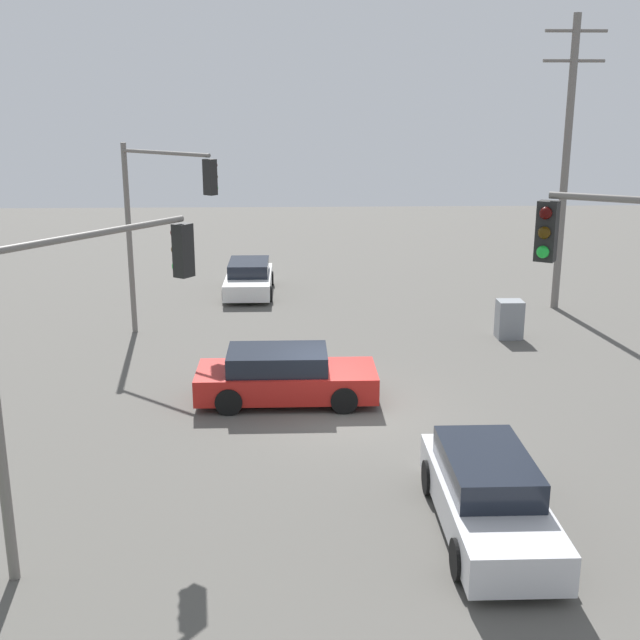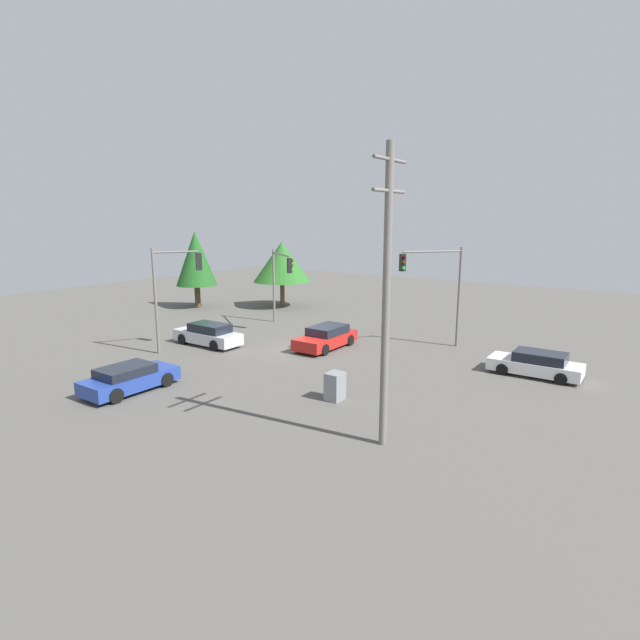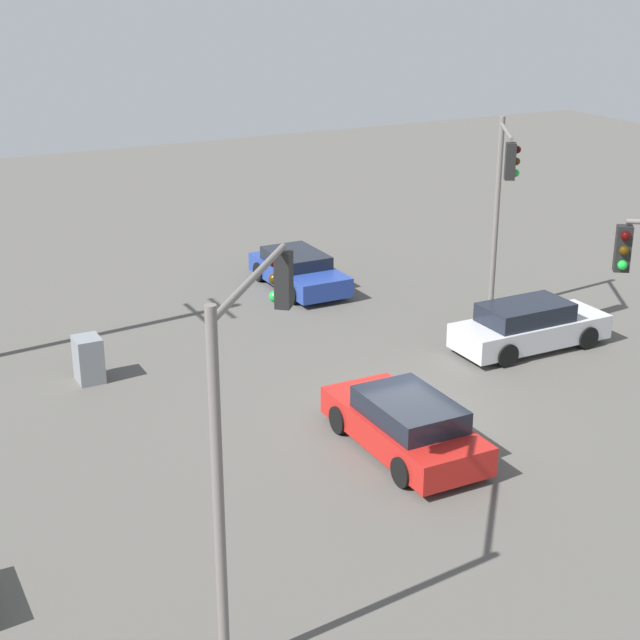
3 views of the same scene
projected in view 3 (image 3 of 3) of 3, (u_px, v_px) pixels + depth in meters
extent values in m
plane|color=#54514C|center=(401.00, 421.00, 24.65)|extent=(80.00, 80.00, 0.00)
cube|color=red|center=(403.00, 429.00, 23.05)|extent=(4.71, 1.94, 0.69)
cube|color=black|center=(410.00, 409.00, 22.64)|extent=(2.59, 1.71, 0.52)
cylinder|color=black|center=(339.00, 420.00, 23.93)|extent=(0.70, 0.22, 0.70)
cylinder|color=black|center=(403.00, 405.00, 24.73)|extent=(0.70, 0.22, 0.70)
cylinder|color=black|center=(403.00, 472.00, 21.50)|extent=(0.70, 0.22, 0.70)
cylinder|color=black|center=(472.00, 453.00, 22.30)|extent=(0.70, 0.22, 0.70)
cube|color=#233D93|center=(299.00, 274.00, 34.38)|extent=(4.47, 1.90, 0.66)
cube|color=black|center=(296.00, 258.00, 34.38)|extent=(2.46, 1.68, 0.43)
cylinder|color=black|center=(340.00, 286.00, 33.68)|extent=(0.69, 0.22, 0.69)
cylinder|color=black|center=(293.00, 294.00, 32.90)|extent=(0.69, 0.22, 0.69)
cylinder|color=black|center=(304.00, 265.00, 35.99)|extent=(0.69, 0.22, 0.69)
cylinder|color=black|center=(259.00, 272.00, 35.20)|extent=(0.69, 0.22, 0.69)
cube|color=silver|center=(530.00, 331.00, 29.07)|extent=(1.73, 4.80, 0.71)
cube|color=black|center=(525.00, 312.00, 28.75)|extent=(1.52, 2.64, 0.55)
cylinder|color=black|center=(551.00, 321.00, 30.47)|extent=(0.22, 0.70, 0.70)
cylinder|color=black|center=(587.00, 338.00, 29.10)|extent=(0.22, 0.70, 0.70)
cylinder|color=black|center=(473.00, 337.00, 29.18)|extent=(0.22, 0.70, 0.70)
cylinder|color=black|center=(507.00, 355.00, 27.82)|extent=(0.22, 0.70, 0.70)
cylinder|color=slate|center=(496.00, 217.00, 31.16)|extent=(0.18, 0.18, 6.39)
cylinder|color=slate|center=(507.00, 132.00, 28.89)|extent=(2.33, 1.50, 0.12)
cube|color=black|center=(510.00, 161.00, 27.86)|extent=(0.44, 0.42, 1.05)
sphere|color=#360503|center=(517.00, 150.00, 27.73)|extent=(0.22, 0.22, 0.22)
sphere|color=#392605|center=(516.00, 161.00, 27.85)|extent=(0.22, 0.22, 0.22)
sphere|color=green|center=(516.00, 173.00, 27.96)|extent=(0.22, 0.22, 0.22)
cube|color=black|center=(623.00, 248.00, 21.82)|extent=(0.43, 0.44, 1.05)
sphere|color=#360503|center=(626.00, 236.00, 21.54)|extent=(0.22, 0.22, 0.22)
sphere|color=#392605|center=(624.00, 251.00, 21.66)|extent=(0.22, 0.22, 0.22)
sphere|color=green|center=(622.00, 265.00, 21.78)|extent=(0.22, 0.22, 0.22)
cylinder|color=slate|center=(218.00, 502.00, 14.89)|extent=(0.18, 0.18, 6.36)
cylinder|color=slate|center=(251.00, 280.00, 15.68)|extent=(3.08, 2.66, 0.12)
cube|color=black|center=(284.00, 280.00, 17.70)|extent=(0.44, 0.43, 1.05)
sphere|color=#360503|center=(274.00, 261.00, 17.62)|extent=(0.22, 0.22, 0.22)
sphere|color=#392605|center=(275.00, 279.00, 17.74)|extent=(0.22, 0.22, 0.22)
sphere|color=green|center=(275.00, 297.00, 17.86)|extent=(0.22, 0.22, 0.22)
cube|color=gray|center=(89.00, 359.00, 26.78)|extent=(0.83, 0.70, 1.28)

